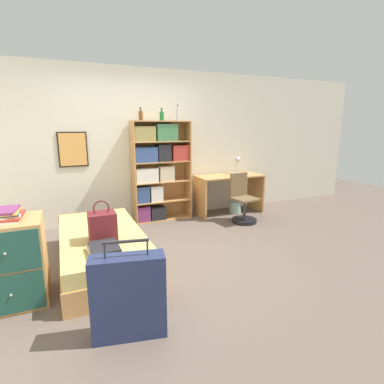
{
  "coord_description": "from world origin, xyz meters",
  "views": [
    {
      "loc": [
        -1.08,
        -3.51,
        1.65
      ],
      "look_at": [
        0.55,
        0.19,
        0.75
      ],
      "focal_mm": 28.0,
      "sensor_mm": 36.0,
      "label": 1
    }
  ],
  "objects": [
    {
      "name": "magazine_pile_on_dresser",
      "position": [
        -1.6,
        -0.44,
        0.86
      ],
      "size": [
        0.32,
        0.38,
        0.1
      ],
      "color": "silver",
      "rests_on": "dresser"
    },
    {
      "name": "desk",
      "position": [
        1.81,
        1.31,
        0.52
      ],
      "size": [
        1.27,
        0.59,
        0.74
      ],
      "color": "tan",
      "rests_on": "ground_plane"
    },
    {
      "name": "dresser",
      "position": [
        -1.58,
        -0.47,
        0.41
      ],
      "size": [
        0.57,
        0.54,
        0.81
      ],
      "color": "tan",
      "rests_on": "ground_plane"
    },
    {
      "name": "desk_chair",
      "position": [
        1.76,
        0.73,
        0.28
      ],
      "size": [
        0.44,
        0.44,
        0.85
      ],
      "color": "black",
      "rests_on": "ground_plane"
    },
    {
      "name": "ground_plane",
      "position": [
        0.0,
        0.0,
        0.0
      ],
      "size": [
        14.0,
        14.0,
        0.0
      ],
      "primitive_type": "plane",
      "color": "#66564C"
    },
    {
      "name": "suitcase",
      "position": [
        -0.69,
        -1.38,
        0.34
      ],
      "size": [
        0.6,
        0.31,
        0.81
      ],
      "color": "navy",
      "rests_on": "ground_plane"
    },
    {
      "name": "book_stack_on_bed",
      "position": [
        -0.77,
        -0.62,
        0.46
      ],
      "size": [
        0.32,
        0.36,
        0.08
      ],
      "color": "beige",
      "rests_on": "bed"
    },
    {
      "name": "bed",
      "position": [
        -0.71,
        0.02,
        0.2
      ],
      "size": [
        0.95,
        1.94,
        0.41
      ],
      "color": "tan",
      "rests_on": "ground_plane"
    },
    {
      "name": "bottle_clear",
      "position": [
        0.85,
        1.49,
        1.84
      ],
      "size": [
        0.06,
        0.06,
        0.27
      ],
      "color": "#B7BCC1",
      "rests_on": "bookcase"
    },
    {
      "name": "bottle_green",
      "position": [
        0.19,
        1.47,
        1.81
      ],
      "size": [
        0.07,
        0.07,
        0.21
      ],
      "color": "brown",
      "rests_on": "bookcase"
    },
    {
      "name": "bottle_brown",
      "position": [
        0.53,
        1.42,
        1.81
      ],
      "size": [
        0.07,
        0.07,
        0.21
      ],
      "color": "#1E6B2D",
      "rests_on": "bookcase"
    },
    {
      "name": "bookcase",
      "position": [
        0.43,
        1.44,
        0.93
      ],
      "size": [
        1.01,
        0.32,
        1.73
      ],
      "color": "tan",
      "rests_on": "ground_plane"
    },
    {
      "name": "wall_back",
      "position": [
        -0.0,
        1.65,
        1.3
      ],
      "size": [
        10.0,
        0.09,
        2.6
      ],
      "color": "beige",
      "rests_on": "ground_plane"
    },
    {
      "name": "waste_bin",
      "position": [
        1.93,
        1.25,
        0.11
      ],
      "size": [
        0.22,
        0.22,
        0.22
      ],
      "color": "#99C1B2",
      "rests_on": "ground_plane"
    },
    {
      "name": "handbag",
      "position": [
        -0.73,
        -0.27,
        0.58
      ],
      "size": [
        0.29,
        0.25,
        0.46
      ],
      "color": "maroon",
      "rests_on": "bed"
    },
    {
      "name": "desk_lamp",
      "position": [
        2.06,
        1.41,
        0.98
      ],
      "size": [
        0.21,
        0.16,
        0.38
      ],
      "color": "#ADA89E",
      "rests_on": "desk"
    }
  ]
}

